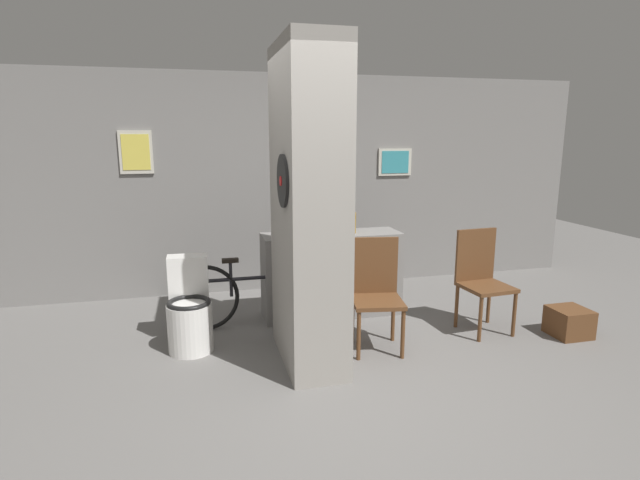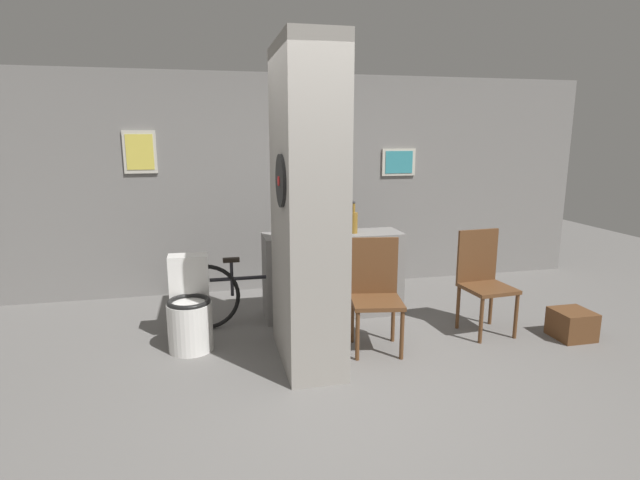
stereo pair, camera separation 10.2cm
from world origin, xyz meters
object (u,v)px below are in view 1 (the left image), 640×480
Objects in this scene: bicycle at (258,293)px; bottle_tall at (352,221)px; toilet at (190,312)px; chair_near_pillar at (376,289)px; chair_by_doorway at (481,276)px.

bottle_tall reaches higher than bicycle.
bottle_tall reaches higher than toilet.
bicycle is at bearing 151.97° from chair_near_pillar.
chair_near_pillar is at bearing -12.65° from toilet.
toilet is at bearing -163.29° from bottle_tall.
chair_by_doorway is at bearing -33.38° from bottle_tall.
chair_near_pillar reaches higher than toilet.
toilet reaches higher than bicycle.
bottle_tall is (-1.10, 0.72, 0.47)m from chair_by_doorway.
bicycle is at bearing 159.40° from chair_by_doorway.
chair_near_pillar is 1.24m from bicycle.
chair_near_pillar is at bearing -177.55° from chair_by_doorway.
bicycle is (0.66, 0.38, 0.01)m from toilet.
chair_near_pillar is 2.90× the size of bottle_tall.
chair_by_doorway is at bearing -16.03° from bicycle.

